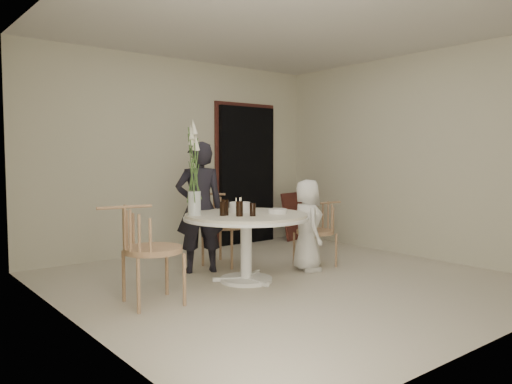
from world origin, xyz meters
TOP-DOWN VIEW (x-y plane):
  - ground at (0.00, 0.00)m, footprint 4.50×4.50m
  - room_shell at (0.00, 0.00)m, footprint 4.50×4.50m
  - doorway at (1.15, 2.19)m, footprint 1.00×0.10m
  - door_trim at (1.15, 2.23)m, footprint 1.12×0.03m
  - table at (-0.35, 0.25)m, footprint 1.33×1.33m
  - picture_frame at (1.95, 1.95)m, footprint 0.60×0.29m
  - chair_far at (-0.08, 1.20)m, footprint 0.63×0.65m
  - chair_right at (0.86, 0.31)m, footprint 0.49×0.45m
  - chair_left at (-1.63, 0.14)m, footprint 0.59×0.55m
  - girl at (-0.50, 0.94)m, footprint 0.65×0.54m
  - boy at (0.53, 0.22)m, footprint 0.53×0.62m
  - birthday_cake at (-0.31, 0.42)m, footprint 0.23×0.23m
  - cola_tumbler_a at (-0.65, 0.25)m, footprint 0.07×0.07m
  - cola_tumbler_b at (-0.43, 0.03)m, footprint 0.08×0.08m
  - cola_tumbler_c at (-0.54, 0.11)m, footprint 0.09×0.09m
  - cola_tumbler_d at (-0.61, 0.27)m, footprint 0.10×0.10m
  - plate_stack at (-0.07, 0.06)m, footprint 0.21×0.21m
  - flower_vase at (-0.85, 0.48)m, footprint 0.13×0.13m

SIDE VIEW (x-z plane):
  - ground at x=0.00m, z-range 0.00..0.00m
  - picture_frame at x=1.95m, z-range 0.00..0.76m
  - chair_right at x=0.86m, z-range 0.12..0.90m
  - boy at x=0.53m, z-range 0.00..1.07m
  - chair_far at x=-0.08m, z-range 0.13..1.02m
  - chair_left at x=-1.63m, z-range 0.13..1.05m
  - table at x=-0.35m, z-range 0.25..0.98m
  - girl at x=-0.50m, z-range 0.00..1.51m
  - plate_stack at x=-0.07m, z-range 0.73..0.78m
  - birthday_cake at x=-0.31m, z-range 0.71..0.86m
  - cola_tumbler_b at x=-0.43m, z-range 0.73..0.86m
  - cola_tumbler_a at x=-0.65m, z-range 0.73..0.87m
  - cola_tumbler_c at x=-0.54m, z-range 0.73..0.88m
  - cola_tumbler_d at x=-0.61m, z-range 0.73..0.89m
  - doorway at x=1.15m, z-range 0.00..2.10m
  - door_trim at x=1.15m, z-range 0.00..2.22m
  - flower_vase at x=-0.85m, z-range 0.65..1.64m
  - room_shell at x=0.00m, z-range -0.63..3.87m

